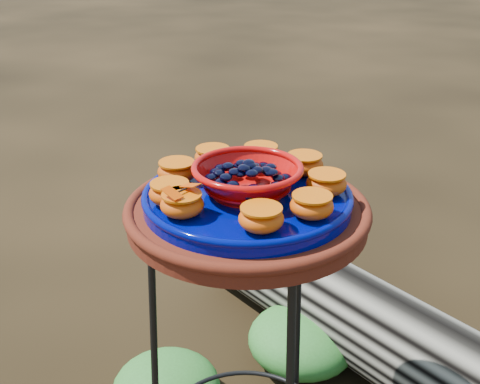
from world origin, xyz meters
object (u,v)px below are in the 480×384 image
Objects in this scene: terracotta_saucer at (247,214)px; driftwood_log at (397,342)px; plant_stand at (246,364)px; red_bowl at (247,180)px; cobalt_plate at (247,199)px.

driftwood_log is at bearing 75.36° from terracotta_saucer.
plant_stand is 1.51× the size of terracotta_saucer.
red_bowl reaches higher than plant_stand.
terracotta_saucer is at bearing 0.00° from plant_stand.
driftwood_log is (0.14, 0.53, -0.58)m from terracotta_saucer.
terracotta_saucer is 0.07m from red_bowl.
plant_stand is 0.37m from terracotta_saucer.
red_bowl reaches higher than cobalt_plate.
cobalt_plate is (0.00, 0.00, 0.40)m from plant_stand.
plant_stand is at bearing -104.64° from driftwood_log.
terracotta_saucer reaches higher than driftwood_log.
terracotta_saucer is (0.00, 0.00, 0.37)m from plant_stand.
terracotta_saucer reaches higher than plant_stand.
terracotta_saucer is 2.33× the size of red_bowl.
terracotta_saucer is 0.03m from cobalt_plate.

